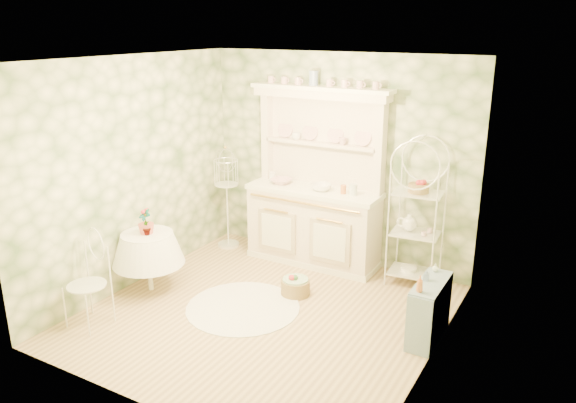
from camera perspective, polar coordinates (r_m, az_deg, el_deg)
The scene contains 22 objects.
floor at distance 6.26m, azimuth -2.31°, elevation -11.32°, with size 3.60×3.60×0.00m, color tan.
ceiling at distance 5.48m, azimuth -2.67°, elevation 14.20°, with size 3.60×3.60×0.00m, color white.
wall_left at distance 6.82m, azimuth -15.42°, elevation 2.77°, with size 3.60×3.60×0.00m, color beige.
wall_right at distance 5.05m, azimuth 15.13°, elevation -2.43°, with size 3.60×3.60×0.00m, color beige.
wall_back at distance 7.26m, azimuth 5.11°, elevation 4.23°, with size 3.60×3.60×0.00m, color beige.
wall_front at distance 4.40m, azimuth -15.08°, elevation -5.46°, with size 3.60×3.60×0.00m, color beige.
kitchen_dresser at distance 7.15m, azimuth 2.66°, elevation 2.37°, with size 1.87×0.61×2.29m, color white.
bakers_rack at distance 6.75m, azimuth 12.95°, elevation -1.19°, with size 0.56×0.40×1.80m, color white.
side_shelf at distance 5.85m, azimuth 14.15°, elevation -10.74°, with size 0.26×0.70×0.60m, color #829BB4.
round_table at distance 6.81m, azimuth -13.95°, elevation -5.76°, with size 0.70×0.70×0.77m, color white.
cafe_chair at distance 6.23m, azimuth -19.72°, elevation -8.40°, with size 0.37×0.37×0.81m, color white.
birdcage_stand at distance 7.81m, azimuth -6.23°, elevation 0.80°, with size 0.37×0.37×1.55m, color white.
floor_basket at distance 6.61m, azimuth 0.76°, elevation -8.57°, with size 0.33×0.33×0.21m, color #9A7F4C.
lace_rug at distance 6.39m, azimuth -4.60°, elevation -10.66°, with size 1.27×1.27×0.01m, color white.
bowl_floral at distance 7.40m, azimuth -0.66°, elevation 1.89°, with size 0.27×0.27×0.07m, color white.
bowl_white at distance 7.10m, azimuth 3.38°, elevation 1.19°, with size 0.26×0.26×0.08m, color white.
cup_left at distance 7.34m, azimuth 0.85°, elevation 6.52°, with size 0.12×0.12×0.09m, color white.
cup_right at distance 7.05m, azimuth 5.56°, elevation 5.98°, with size 0.10×0.10×0.09m, color white.
potted_geranium at distance 6.59m, azimuth -14.25°, elevation -2.21°, with size 0.16×0.11×0.31m, color #3F7238.
bottle_amber at distance 5.47m, azimuth 13.23°, elevation -8.28°, with size 0.06×0.06×0.16m, color #BF6931.
bottle_blue at distance 5.73m, azimuth 13.88°, elevation -7.41°, with size 0.05×0.05×0.11m, color #7D91B9.
bottle_glass at distance 5.94m, azimuth 14.73°, elevation -6.59°, with size 0.07×0.07×0.09m, color silver.
Camera 1 is at (2.92, -4.62, 3.04)m, focal length 35.00 mm.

